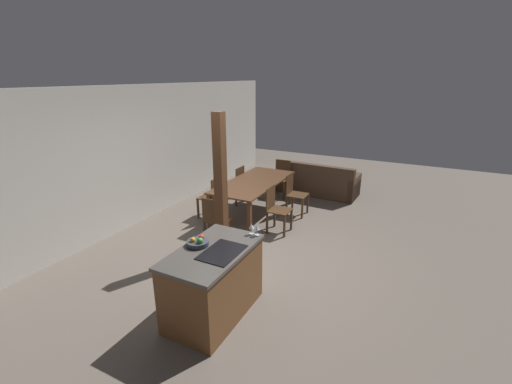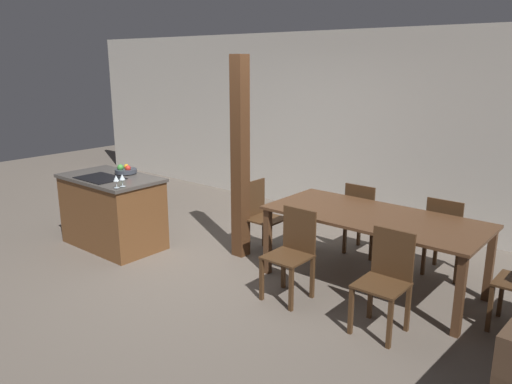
# 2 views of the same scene
# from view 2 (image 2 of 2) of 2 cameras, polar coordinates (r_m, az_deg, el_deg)

# --- Properties ---
(ground_plane) EXTENTS (16.00, 16.00, 0.00)m
(ground_plane) POSITION_cam_2_polar(r_m,az_deg,el_deg) (5.76, -5.94, -8.59)
(ground_plane) COLOR #665B51
(wall_back) EXTENTS (11.20, 0.08, 2.70)m
(wall_back) POSITION_cam_2_polar(r_m,az_deg,el_deg) (7.55, 9.18, 7.55)
(wall_back) COLOR beige
(wall_back) RESTS_ON ground_plane
(kitchen_island) EXTENTS (1.30, 0.76, 0.91)m
(kitchen_island) POSITION_cam_2_polar(r_m,az_deg,el_deg) (6.50, -16.06, -2.10)
(kitchen_island) COLOR brown
(kitchen_island) RESTS_ON ground_plane
(fruit_bowl) EXTENTS (0.27, 0.27, 0.11)m
(fruit_bowl) POSITION_cam_2_polar(r_m,az_deg,el_deg) (6.48, -14.72, 2.43)
(fruit_bowl) COLOR #383D47
(fruit_bowl) RESTS_ON kitchen_island
(wine_glass_near) EXTENTS (0.07, 0.07, 0.14)m
(wine_glass_near) POSITION_cam_2_polar(r_m,az_deg,el_deg) (5.73, -15.70, 1.46)
(wine_glass_near) COLOR silver
(wine_glass_near) RESTS_ON kitchen_island
(wine_glass_middle) EXTENTS (0.07, 0.07, 0.14)m
(wine_glass_middle) POSITION_cam_2_polar(r_m,az_deg,el_deg) (5.78, -15.05, 1.61)
(wine_glass_middle) COLOR silver
(wine_glass_middle) RESTS_ON kitchen_island
(dining_table) EXTENTS (2.18, 0.99, 0.77)m
(dining_table) POSITION_cam_2_polar(r_m,az_deg,el_deg) (5.19, 13.30, -3.48)
(dining_table) COLOR #51331E
(dining_table) RESTS_ON ground_plane
(dining_chair_near_left) EXTENTS (0.40, 0.40, 0.88)m
(dining_chair_near_left) POSITION_cam_2_polar(r_m,az_deg,el_deg) (4.91, 4.12, -6.86)
(dining_chair_near_left) COLOR #472D19
(dining_chair_near_left) RESTS_ON ground_plane
(dining_chair_near_right) EXTENTS (0.40, 0.40, 0.88)m
(dining_chair_near_right) POSITION_cam_2_polar(r_m,az_deg,el_deg) (4.46, 14.55, -9.64)
(dining_chair_near_right) COLOR #472D19
(dining_chair_near_right) RESTS_ON ground_plane
(dining_chair_far_left) EXTENTS (0.40, 0.40, 0.88)m
(dining_chair_far_left) POSITION_cam_2_polar(r_m,az_deg,el_deg) (6.08, 12.16, -2.84)
(dining_chair_far_left) COLOR #472D19
(dining_chair_far_left) RESTS_ON ground_plane
(dining_chair_far_right) EXTENTS (0.40, 0.40, 0.88)m
(dining_chair_far_right) POSITION_cam_2_polar(r_m,az_deg,el_deg) (5.72, 20.88, -4.63)
(dining_chair_far_right) COLOR #472D19
(dining_chair_far_right) RESTS_ON ground_plane
(dining_chair_head_end) EXTENTS (0.40, 0.40, 0.88)m
(dining_chair_head_end) POSITION_cam_2_polar(r_m,az_deg,el_deg) (6.01, 0.66, -2.72)
(dining_chair_head_end) COLOR #472D19
(dining_chair_head_end) RESTS_ON ground_plane
(timber_post) EXTENTS (0.16, 0.16, 2.35)m
(timber_post) POSITION_cam_2_polar(r_m,az_deg,el_deg) (5.76, -1.82, 3.75)
(timber_post) COLOR #4C2D19
(timber_post) RESTS_ON ground_plane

